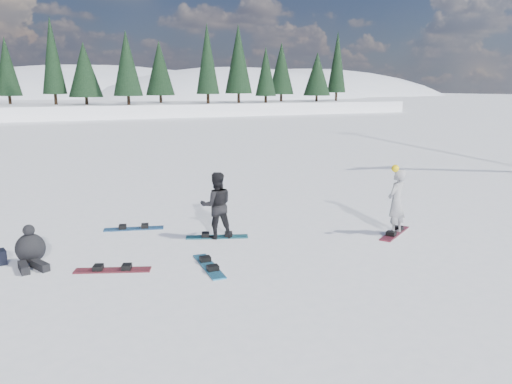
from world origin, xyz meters
TOP-DOWN VIEW (x-y plane):
  - ground at (0.00, 0.00)m, footprint 420.00×420.00m
  - alpine_backdrop at (-11.72, 189.18)m, footprint 412.50×227.00m
  - snowboarder_woman at (2.90, -0.31)m, footprint 0.70×0.59m
  - snowboarder_man at (-1.23, 1.27)m, footprint 0.90×0.76m
  - seated_rider at (-5.36, 1.14)m, footprint 0.71×1.05m
  - snowboard_woman at (2.91, -0.31)m, footprint 1.42×1.03m
  - snowboard_man at (-1.23, 1.27)m, footprint 1.50×0.79m
  - snowboard_loose_c at (-2.92, 2.84)m, footprint 1.52×0.67m
  - snowboard_loose_a at (-2.09, -0.57)m, footprint 0.37×1.51m
  - snowboard_loose_b at (-3.91, 0.03)m, footprint 1.50×0.81m

SIDE VIEW (x-z plane):
  - alpine_backdrop at x=-11.72m, z-range -40.58..12.62m
  - ground at x=0.00m, z-range 0.00..0.00m
  - snowboard_woman at x=2.91m, z-range 0.00..0.03m
  - snowboard_man at x=-1.23m, z-range 0.00..0.03m
  - snowboard_loose_c at x=-2.92m, z-range 0.00..0.03m
  - snowboard_loose_a at x=-2.09m, z-range 0.00..0.03m
  - snowboard_loose_b at x=-3.91m, z-range 0.00..0.03m
  - seated_rider at x=-5.36m, z-range -0.10..0.74m
  - snowboarder_man at x=-1.23m, z-range 0.00..1.62m
  - snowboarder_woman at x=2.90m, z-range -0.06..1.72m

